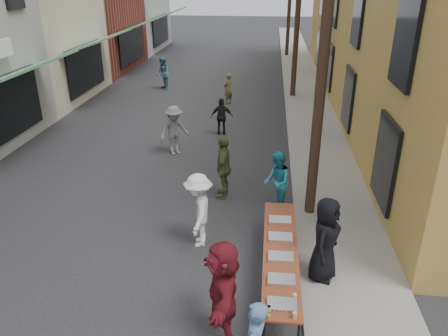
% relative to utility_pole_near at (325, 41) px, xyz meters
% --- Properties ---
extents(ground, '(120.00, 120.00, 0.00)m').
position_rel_utility_pole_near_xyz_m(ground, '(-4.30, -3.00, -4.50)').
color(ground, '#28282B').
rests_on(ground, ground).
extents(sidewalk, '(2.20, 60.00, 0.10)m').
position_rel_utility_pole_near_xyz_m(sidewalk, '(0.70, 12.00, -4.45)').
color(sidewalk, gray).
rests_on(sidewalk, ground).
extents(storefront_row, '(8.00, 37.00, 9.00)m').
position_rel_utility_pole_near_xyz_m(storefront_row, '(-14.30, 11.96, -0.38)').
color(storefront_row, maroon).
rests_on(storefront_row, ground).
extents(utility_pole_near, '(0.26, 0.26, 9.00)m').
position_rel_utility_pole_near_xyz_m(utility_pole_near, '(0.00, 0.00, 0.00)').
color(utility_pole_near, '#2D2116').
rests_on(utility_pole_near, ground).
extents(utility_pole_mid, '(0.26, 0.26, 9.00)m').
position_rel_utility_pole_near_xyz_m(utility_pole_mid, '(0.00, 12.00, 0.00)').
color(utility_pole_mid, '#2D2116').
rests_on(utility_pole_mid, ground).
extents(serving_table, '(0.70, 4.00, 0.75)m').
position_rel_utility_pole_near_xyz_m(serving_table, '(-0.83, -2.83, -3.79)').
color(serving_table, brown).
rests_on(serving_table, ground).
extents(catering_tray_sausage, '(0.50, 0.33, 0.08)m').
position_rel_utility_pole_near_xyz_m(catering_tray_sausage, '(-0.83, -4.48, -3.71)').
color(catering_tray_sausage, maroon).
rests_on(catering_tray_sausage, serving_table).
extents(catering_tray_foil_b, '(0.50, 0.33, 0.08)m').
position_rel_utility_pole_near_xyz_m(catering_tray_foil_b, '(-0.83, -3.83, -3.71)').
color(catering_tray_foil_b, '#B2B2B7').
rests_on(catering_tray_foil_b, serving_table).
extents(catering_tray_buns, '(0.50, 0.33, 0.08)m').
position_rel_utility_pole_near_xyz_m(catering_tray_buns, '(-0.83, -3.13, -3.71)').
color(catering_tray_buns, tan).
rests_on(catering_tray_buns, serving_table).
extents(catering_tray_foil_d, '(0.50, 0.33, 0.08)m').
position_rel_utility_pole_near_xyz_m(catering_tray_foil_d, '(-0.83, -2.43, -3.71)').
color(catering_tray_foil_d, '#B2B2B7').
rests_on(catering_tray_foil_d, serving_table).
extents(catering_tray_buns_end, '(0.50, 0.33, 0.08)m').
position_rel_utility_pole_near_xyz_m(catering_tray_buns_end, '(-0.83, -1.73, -3.71)').
color(catering_tray_buns_end, tan).
rests_on(catering_tray_buns_end, serving_table).
extents(condiment_jar_a, '(0.07, 0.07, 0.08)m').
position_rel_utility_pole_near_xyz_m(condiment_jar_a, '(-1.05, -4.78, -3.71)').
color(condiment_jar_a, '#A57F26').
rests_on(condiment_jar_a, serving_table).
extents(condiment_jar_b, '(0.07, 0.07, 0.08)m').
position_rel_utility_pole_near_xyz_m(condiment_jar_b, '(-1.05, -4.68, -3.71)').
color(condiment_jar_b, '#A57F26').
rests_on(condiment_jar_b, serving_table).
extents(condiment_jar_c, '(0.07, 0.07, 0.08)m').
position_rel_utility_pole_near_xyz_m(condiment_jar_c, '(-1.05, -4.58, -3.71)').
color(condiment_jar_c, '#A57F26').
rests_on(condiment_jar_c, serving_table).
extents(cup_stack, '(0.08, 0.08, 0.12)m').
position_rel_utility_pole_near_xyz_m(cup_stack, '(-0.63, -4.73, -3.69)').
color(cup_stack, tan).
rests_on(cup_stack, serving_table).
extents(guest_front_c, '(0.75, 0.90, 1.70)m').
position_rel_utility_pole_near_xyz_m(guest_front_c, '(-0.90, 0.13, -3.65)').
color(guest_front_c, teal).
rests_on(guest_front_c, ground).
extents(guest_front_d, '(0.76, 1.21, 1.80)m').
position_rel_utility_pole_near_xyz_m(guest_front_d, '(-2.70, -1.66, -3.60)').
color(guest_front_d, white).
rests_on(guest_front_d, ground).
extents(guest_front_e, '(0.52, 1.10, 1.82)m').
position_rel_utility_pole_near_xyz_m(guest_front_e, '(-2.38, 0.78, -3.59)').
color(guest_front_e, '#4C5934').
rests_on(guest_front_e, ground).
extents(guest_queue_back, '(0.91, 1.86, 1.92)m').
position_rel_utility_pole_near_xyz_m(guest_queue_back, '(-1.84, -4.44, -3.54)').
color(guest_queue_back, maroon).
rests_on(guest_queue_back, ground).
extents(server, '(0.87, 1.04, 1.82)m').
position_rel_utility_pole_near_xyz_m(server, '(0.05, -2.74, -3.49)').
color(server, black).
rests_on(server, sidewalk).
extents(passerby_left, '(1.27, 1.24, 1.75)m').
position_rel_utility_pole_near_xyz_m(passerby_left, '(-4.43, 3.83, -3.63)').
color(passerby_left, slate).
rests_on(passerby_left, ground).
extents(passerby_mid, '(0.89, 0.45, 1.47)m').
position_rel_utility_pole_near_xyz_m(passerby_mid, '(-3.01, 5.98, -3.77)').
color(passerby_mid, black).
rests_on(passerby_mid, ground).
extents(passerby_right, '(0.60, 0.66, 1.51)m').
position_rel_utility_pole_near_xyz_m(passerby_right, '(-3.19, 10.37, -3.75)').
color(passerby_right, brown).
rests_on(passerby_right, ground).
extents(passerby_far, '(0.96, 1.05, 1.75)m').
position_rel_utility_pole_near_xyz_m(passerby_far, '(-6.99, 12.89, -3.62)').
color(passerby_far, '#457087').
rests_on(passerby_far, ground).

